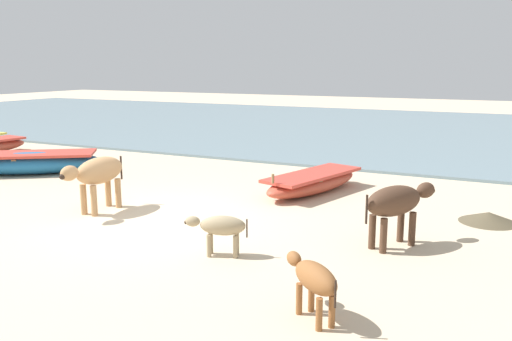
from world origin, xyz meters
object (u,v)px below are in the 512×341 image
calf_far_brown (314,279)px  fishing_boat_1 (313,182)px  calf_near_dun (220,227)px  fishing_boat_0 (30,162)px  cow_second_adult_tan (98,173)px  cow_adult_dark (396,203)px

calf_far_brown → fishing_boat_1: bearing=-30.9°
fishing_boat_1 → calf_near_dun: size_ratio=3.40×
fishing_boat_0 → calf_near_dun: 8.42m
fishing_boat_0 → cow_second_adult_tan: (4.32, -2.13, 0.47)m
cow_second_adult_tan → calf_near_dun: bearing=71.7°
fishing_boat_0 → fishing_boat_1: size_ratio=1.16×
calf_far_brown → fishing_boat_0: bearing=13.5°
cow_second_adult_tan → fishing_boat_0: bearing=-116.2°
cow_adult_dark → calf_far_brown: bearing=-154.7°
fishing_boat_0 → fishing_boat_1: (7.59, 1.28, -0.06)m
calf_near_dun → cow_second_adult_tan: bearing=-37.9°
cow_adult_dark → cow_second_adult_tan: cow_second_adult_tan is taller
fishing_boat_0 → cow_adult_dark: 10.21m
calf_near_dun → fishing_boat_0: bearing=-42.4°
cow_adult_dark → cow_second_adult_tan: 5.76m
fishing_boat_1 → calf_near_dun: 4.55m
fishing_boat_0 → calf_far_brown: (9.77, -4.63, 0.18)m
cow_adult_dark → calf_far_brown: cow_adult_dark is taller
calf_near_dun → cow_adult_dark: bearing=-164.7°
fishing_boat_1 → cow_adult_dark: 3.87m
fishing_boat_0 → cow_second_adult_tan: 4.84m
calf_far_brown → cow_second_adult_tan: size_ratio=0.55×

